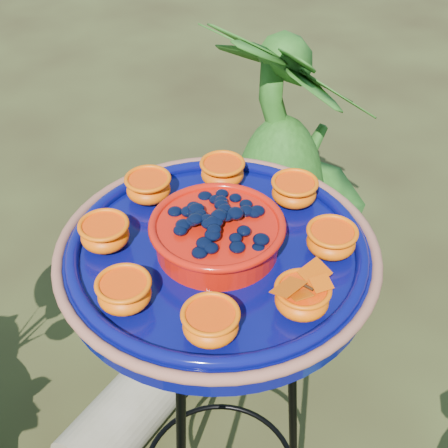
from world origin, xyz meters
The scene contains 4 objects.
tripod_stand centered at (0.07, -0.01, 0.55)m, with size 0.35×0.36×0.91m.
feeder_dish centered at (0.07, -0.01, 0.95)m, with size 0.48×0.48×0.11m.
driftwood_log centered at (0.11, 0.40, 0.09)m, with size 0.18×0.18×0.54m, color gray.
shrub_back_right centered at (0.73, 0.59, 0.48)m, with size 0.54×0.54×0.96m, color #1D4813.
Camera 1 is at (-0.32, -0.57, 1.56)m, focal length 50.00 mm.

